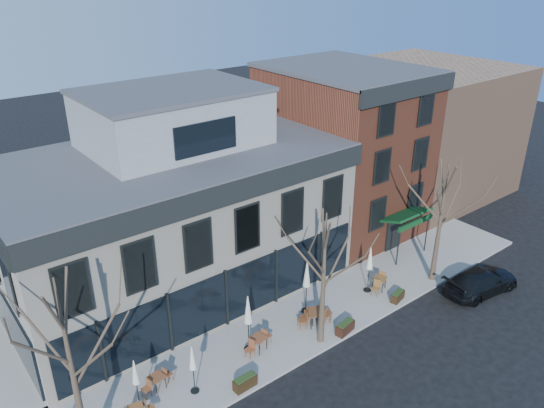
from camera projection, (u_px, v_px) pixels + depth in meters
ground at (227, 328)px, 27.46m from camera, size 120.00×120.00×0.00m
sidewalk_front at (301, 322)px, 27.73m from camera, size 33.50×4.70×0.15m
corner_building at (173, 212)px, 29.12m from camera, size 18.39×10.39×11.10m
red_brick_building at (342, 149)px, 35.96m from camera, size 8.20×11.78×11.18m
bg_building at (420, 128)px, 42.58m from camera, size 12.00×12.00×10.00m
tree_corner at (72, 370)px, 18.61m from camera, size 3.93×3.98×7.92m
tree_mid at (324, 278)px, 24.78m from camera, size 3.50×3.55×7.04m
tree_right at (441, 220)px, 29.76m from camera, size 3.72×3.77×7.48m
parked_sedan at (481, 281)px, 30.12m from camera, size 5.09×2.62×1.41m
cafe_set_1 at (157, 381)px, 23.18m from camera, size 1.63×0.75×0.84m
cafe_set_2 at (258, 342)px, 25.47m from camera, size 1.80×0.85×0.92m
cafe_set_3 at (314, 317)px, 27.21m from camera, size 1.85×1.01×0.95m
cafe_set_4 at (316, 314)px, 27.46m from camera, size 1.80×1.03×0.93m
cafe_set_5 at (379, 282)px, 30.18m from camera, size 1.78×1.10×0.92m
umbrella_0 at (135, 374)px, 21.71m from camera, size 0.39×0.39×2.46m
umbrella_1 at (192, 360)px, 22.48m from camera, size 0.39×0.39×2.47m
umbrella_2 at (248, 312)px, 24.78m from camera, size 0.50×0.50×3.10m
umbrella_3 at (307, 277)px, 27.57m from camera, size 0.50×0.50×3.10m
umbrella_4 at (370, 260)px, 29.42m from camera, size 0.45×0.45×2.83m
planter_1 at (245, 382)px, 23.30m from camera, size 1.10×0.47×0.61m
planter_2 at (345, 327)px, 26.76m from camera, size 1.17×0.63×0.62m
planter_3 at (398, 296)px, 29.30m from camera, size 1.05×0.61×0.55m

